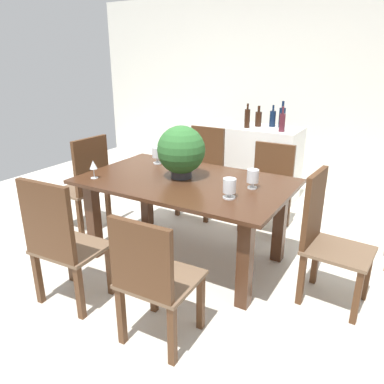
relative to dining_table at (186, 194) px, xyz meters
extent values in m
plane|color=silver|center=(0.00, 0.14, -0.62)|extent=(7.04, 7.04, 0.00)
cube|color=silver|center=(0.00, 2.74, 0.68)|extent=(6.40, 0.10, 2.60)
cube|color=#422616|center=(0.00, 0.00, 0.12)|extent=(1.78, 1.09, 0.03)
cube|color=#422616|center=(-0.74, -0.39, -0.26)|extent=(0.10, 0.10, 0.72)
cube|color=#422616|center=(0.74, -0.39, -0.26)|extent=(0.10, 0.10, 0.72)
cube|color=#422616|center=(-0.74, 0.39, -0.26)|extent=(0.10, 0.10, 0.72)
cube|color=#422616|center=(0.74, 0.39, -0.26)|extent=(0.10, 0.10, 0.72)
cube|color=#4C2D19|center=(-0.21, -0.77, -0.41)|extent=(0.05, 0.05, 0.42)
cube|color=#4C2D19|center=(-0.61, -0.80, -0.41)|extent=(0.05, 0.05, 0.42)
cube|color=#4C2D19|center=(-0.19, -1.10, -0.41)|extent=(0.05, 0.05, 0.42)
cube|color=#4C2D19|center=(-0.59, -1.12, -0.41)|extent=(0.05, 0.05, 0.42)
cube|color=brown|center=(-0.40, -0.95, -0.19)|extent=(0.50, 0.43, 0.03)
cube|color=#4C2D19|center=(-0.39, -1.13, 0.10)|extent=(0.44, 0.07, 0.54)
cube|color=#4C2D19|center=(1.47, -0.18, -0.41)|extent=(0.05, 0.05, 0.42)
cube|color=#4C2D19|center=(1.50, 0.15, -0.41)|extent=(0.05, 0.05, 0.42)
cube|color=#4C2D19|center=(1.09, -0.15, -0.41)|extent=(0.05, 0.05, 0.42)
cube|color=#4C2D19|center=(1.11, 0.18, -0.41)|extent=(0.05, 0.05, 0.42)
cube|color=brown|center=(1.29, 0.00, -0.19)|extent=(0.49, 0.44, 0.03)
cube|color=#4C2D19|center=(1.08, 0.01, 0.10)|extent=(0.07, 0.38, 0.55)
cube|color=#4C2D19|center=(-1.46, 0.20, -0.41)|extent=(0.05, 0.05, 0.42)
cube|color=#4C2D19|center=(-1.48, -0.19, -0.41)|extent=(0.05, 0.05, 0.42)
cube|color=#4C2D19|center=(-1.11, 0.19, -0.41)|extent=(0.05, 0.05, 0.42)
cube|color=#4C2D19|center=(-1.13, -0.20, -0.41)|extent=(0.05, 0.05, 0.42)
cube|color=brown|center=(-1.29, 0.00, -0.19)|extent=(0.44, 0.48, 0.03)
cube|color=#4C2D19|center=(-1.10, -0.01, 0.10)|extent=(0.06, 0.43, 0.56)
cube|color=#4C2D19|center=(0.58, -0.76, -0.41)|extent=(0.05, 0.05, 0.42)
cube|color=#4C2D19|center=(0.21, -0.77, -0.41)|extent=(0.05, 0.05, 0.42)
cube|color=#4C2D19|center=(0.60, -1.12, -0.41)|extent=(0.05, 0.05, 0.42)
cube|color=#4C2D19|center=(0.22, -1.14, -0.41)|extent=(0.05, 0.05, 0.42)
cube|color=brown|center=(0.40, -0.95, -0.19)|extent=(0.47, 0.45, 0.03)
cube|color=#4C2D19|center=(0.41, -1.15, 0.05)|extent=(0.42, 0.05, 0.46)
cube|color=#4C2D19|center=(0.21, 0.76, -0.41)|extent=(0.04, 0.04, 0.42)
cube|color=#4C2D19|center=(0.60, 0.76, -0.41)|extent=(0.04, 0.04, 0.42)
cube|color=#4C2D19|center=(0.20, 1.13, -0.41)|extent=(0.04, 0.04, 0.42)
cube|color=#4C2D19|center=(0.59, 1.14, -0.41)|extent=(0.04, 0.04, 0.42)
cube|color=brown|center=(0.40, 0.95, -0.19)|extent=(0.47, 0.45, 0.03)
cube|color=#4C2D19|center=(0.40, 1.15, 0.05)|extent=(0.43, 0.04, 0.45)
cube|color=#4C2D19|center=(-0.59, 0.77, -0.41)|extent=(0.04, 0.04, 0.42)
cube|color=#4C2D19|center=(-0.21, 0.77, -0.41)|extent=(0.04, 0.04, 0.42)
cube|color=#4C2D19|center=(-0.59, 1.12, -0.41)|extent=(0.04, 0.04, 0.42)
cube|color=#4C2D19|center=(-0.21, 1.12, -0.41)|extent=(0.04, 0.04, 0.42)
cube|color=brown|center=(-0.40, 0.95, -0.19)|extent=(0.45, 0.42, 0.03)
cube|color=#4C2D19|center=(-0.40, 1.14, 0.10)|extent=(0.42, 0.04, 0.55)
cylinder|color=#333338|center=(-0.06, 0.04, 0.18)|extent=(0.18, 0.18, 0.09)
sphere|color=#2D662D|center=(-0.06, 0.04, 0.38)|extent=(0.41, 0.41, 0.41)
sphere|color=#C64C56|center=(-0.02, -0.09, 0.37)|extent=(0.04, 0.04, 0.04)
sphere|color=#C64C56|center=(0.02, 0.14, 0.49)|extent=(0.04, 0.04, 0.04)
sphere|color=#C64C56|center=(0.01, 0.14, 0.43)|extent=(0.05, 0.05, 0.05)
sphere|color=#C64C56|center=(-0.20, 0.12, 0.43)|extent=(0.04, 0.04, 0.04)
cylinder|color=silver|center=(0.51, -0.21, 0.14)|extent=(0.09, 0.09, 0.01)
cylinder|color=silver|center=(0.51, -0.21, 0.16)|extent=(0.02, 0.02, 0.03)
cylinder|color=silver|center=(0.51, -0.21, 0.23)|extent=(0.10, 0.10, 0.11)
cylinder|color=silver|center=(-0.50, 0.30, 0.14)|extent=(0.09, 0.09, 0.01)
cylinder|color=silver|center=(-0.50, 0.30, 0.17)|extent=(0.03, 0.03, 0.05)
cylinder|color=silver|center=(-0.50, 0.30, 0.25)|extent=(0.10, 0.10, 0.10)
cylinder|color=silver|center=(0.58, 0.08, 0.14)|extent=(0.08, 0.08, 0.01)
cylinder|color=silver|center=(0.58, 0.08, 0.17)|extent=(0.03, 0.03, 0.04)
cylinder|color=silver|center=(0.58, 0.08, 0.24)|extent=(0.09, 0.09, 0.10)
cylinder|color=silver|center=(-0.70, -0.37, 0.14)|extent=(0.06, 0.06, 0.00)
cylinder|color=silver|center=(-0.70, -0.37, 0.18)|extent=(0.01, 0.01, 0.08)
cone|color=silver|center=(-0.70, -0.37, 0.26)|extent=(0.07, 0.07, 0.07)
cube|color=white|center=(-0.28, 1.77, -0.15)|extent=(1.53, 0.56, 0.93)
cylinder|color=black|center=(-0.06, 1.82, 0.40)|extent=(0.08, 0.08, 0.18)
cylinder|color=black|center=(-0.06, 1.82, 0.53)|extent=(0.03, 0.03, 0.07)
cylinder|color=#511E28|center=(0.30, 1.63, 0.41)|extent=(0.07, 0.07, 0.21)
cylinder|color=#511E28|center=(0.30, 1.63, 0.56)|extent=(0.02, 0.02, 0.08)
cylinder|color=#0F1E38|center=(0.10, 1.89, 0.41)|extent=(0.07, 0.07, 0.19)
cylinder|color=#0F1E38|center=(0.10, 1.89, 0.54)|extent=(0.02, 0.02, 0.07)
cylinder|color=black|center=(-0.14, 1.65, 0.42)|extent=(0.07, 0.07, 0.22)
cylinder|color=black|center=(-0.14, 1.65, 0.57)|extent=(0.02, 0.02, 0.07)
cylinder|color=#0F1E38|center=(0.21, 1.90, 0.43)|extent=(0.08, 0.08, 0.23)
cylinder|color=#0F1E38|center=(0.21, 1.90, 0.59)|extent=(0.03, 0.03, 0.08)
camera|label=1|loc=(1.59, -2.57, 1.13)|focal=34.74mm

